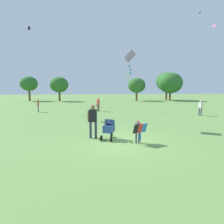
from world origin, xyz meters
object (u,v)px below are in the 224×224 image
(stroller, at_px, (109,128))
(person_couple_left, at_px, (98,103))
(person_adult_flyer, at_px, (93,118))
(child_with_butterfly_kite, at_px, (138,129))
(kite_orange_delta, at_px, (129,76))
(person_red_shirt, at_px, (200,107))
(person_sitting_far, at_px, (38,104))
(kite_adult_black, at_px, (129,58))

(stroller, height_order, person_couple_left, person_couple_left)
(person_adult_flyer, distance_m, stroller, 0.96)
(child_with_butterfly_kite, bearing_deg, kite_orange_delta, 80.52)
(person_adult_flyer, height_order, person_red_shirt, person_adult_flyer)
(person_red_shirt, bearing_deg, person_sitting_far, 164.30)
(kite_orange_delta, height_order, person_red_shirt, kite_orange_delta)
(person_adult_flyer, bearing_deg, stroller, -20.25)
(child_with_butterfly_kite, bearing_deg, person_couple_left, 95.89)
(person_red_shirt, height_order, person_sitting_far, person_red_shirt)
(kite_orange_delta, distance_m, person_sitting_far, 10.04)
(person_adult_flyer, height_order, person_couple_left, person_adult_flyer)
(person_sitting_far, bearing_deg, kite_adult_black, -46.52)
(kite_orange_delta, distance_m, person_red_shirt, 7.69)
(person_adult_flyer, distance_m, person_couple_left, 11.14)
(kite_adult_black, relative_size, person_couple_left, 3.44)
(stroller, xyz_separation_m, person_red_shirt, (9.28, 7.10, 0.23))
(child_with_butterfly_kite, bearing_deg, kite_adult_black, 84.68)
(kite_orange_delta, bearing_deg, stroller, -106.68)
(stroller, distance_m, person_couple_left, 11.40)
(stroller, distance_m, person_sitting_far, 13.10)
(child_with_butterfly_kite, height_order, kite_orange_delta, kite_orange_delta)
(person_couple_left, bearing_deg, person_adult_flyer, -94.24)
(kite_adult_black, bearing_deg, child_with_butterfly_kite, -95.32)
(person_red_shirt, bearing_deg, person_adult_flyer, -145.93)
(person_couple_left, bearing_deg, person_sitting_far, 179.23)
(child_with_butterfly_kite, distance_m, stroller, 1.55)
(person_adult_flyer, xyz_separation_m, kite_adult_black, (2.45, 2.79, 3.44))
(child_with_butterfly_kite, xyz_separation_m, stroller, (-1.30, 0.84, -0.06))
(person_adult_flyer, relative_size, stroller, 1.67)
(stroller, relative_size, kite_adult_black, 0.21)
(child_with_butterfly_kite, relative_size, kite_adult_black, 0.22)
(child_with_butterfly_kite, bearing_deg, person_red_shirt, 44.86)
(person_sitting_far, bearing_deg, person_adult_flyer, -63.75)
(person_red_shirt, relative_size, person_couple_left, 0.95)
(stroller, height_order, kite_adult_black, kite_adult_black)
(kite_adult_black, height_order, person_sitting_far, kite_adult_black)
(person_adult_flyer, height_order, kite_orange_delta, kite_orange_delta)
(kite_adult_black, xyz_separation_m, person_couple_left, (-1.63, 8.32, -3.63))
(person_sitting_far, bearing_deg, kite_orange_delta, -3.91)
(person_adult_flyer, height_order, stroller, person_adult_flyer)
(child_with_butterfly_kite, height_order, person_adult_flyer, person_adult_flyer)
(child_with_butterfly_kite, distance_m, person_sitting_far, 14.48)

